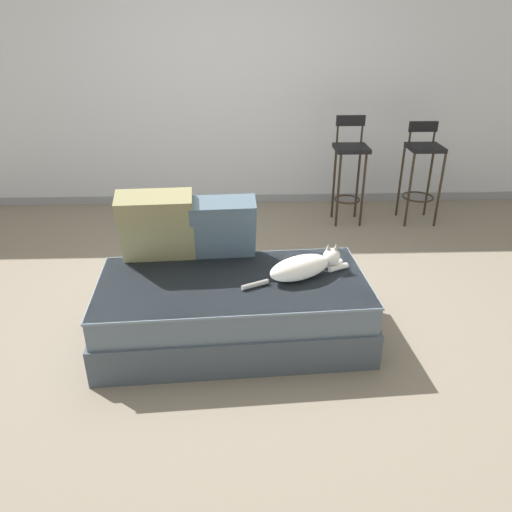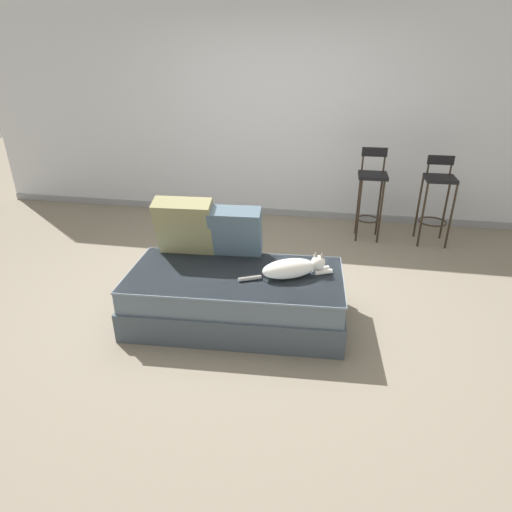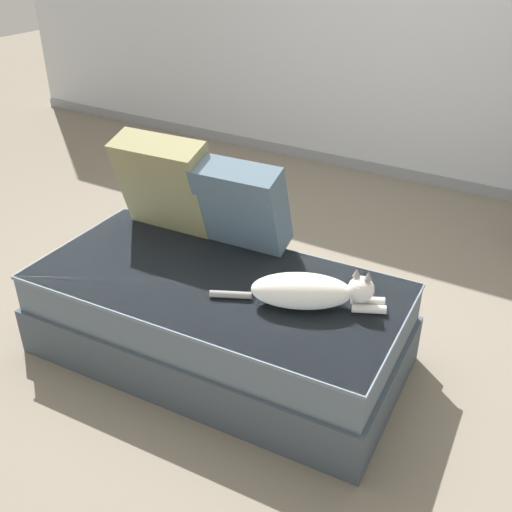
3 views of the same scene
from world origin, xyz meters
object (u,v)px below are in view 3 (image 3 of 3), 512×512
at_px(throw_pillow_corner, 167,183).
at_px(cat, 309,291).
at_px(couch, 218,318).
at_px(throw_pillow_middle, 242,205).

relative_size(throw_pillow_corner, cat, 0.72).
distance_m(throw_pillow_corner, cat, 0.99).
height_order(throw_pillow_corner, cat, throw_pillow_corner).
xyz_separation_m(couch, throw_pillow_corner, (-0.49, 0.29, 0.47)).
bearing_deg(throw_pillow_corner, throw_pillow_middle, 3.44).
bearing_deg(cat, couch, -176.20).
bearing_deg(throw_pillow_middle, couch, -78.97).
xyz_separation_m(couch, throw_pillow_middle, (-0.06, 0.32, 0.44)).
relative_size(throw_pillow_middle, cat, 0.64).
bearing_deg(cat, throw_pillow_middle, 150.49).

